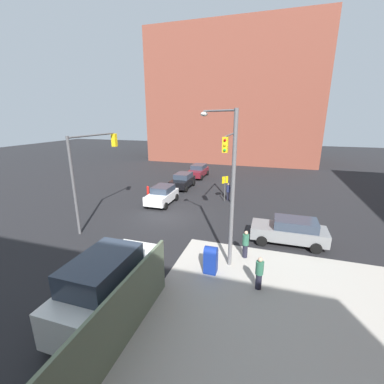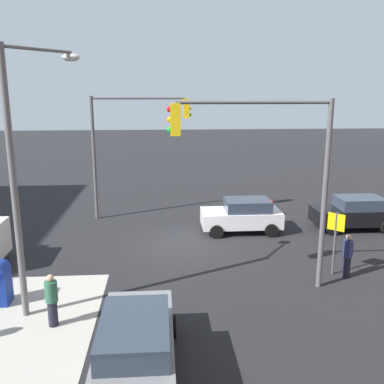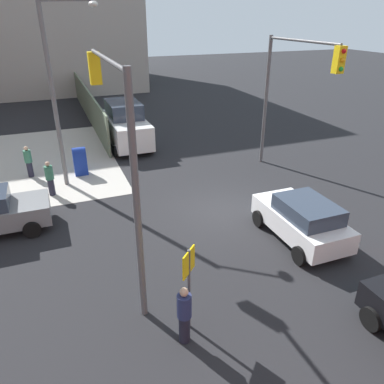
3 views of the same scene
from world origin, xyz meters
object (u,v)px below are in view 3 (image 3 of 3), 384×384
(hatchback_white, at_px, (302,219))
(pedestrian_crossing, at_px, (184,314))
(pedestrian_waiting, at_px, (28,161))
(van_white_delivery, at_px, (126,125))
(street_lamp_corner, at_px, (59,85))
(traffic_signal_nw_corner, at_px, (116,130))
(mailbox_blue, at_px, (80,160))
(pedestrian_walking_north, at_px, (50,178))
(traffic_signal_se_corner, at_px, (291,81))

(hatchback_white, xyz_separation_m, pedestrian_crossing, (-2.86, 5.51, 0.01))
(pedestrian_crossing, bearing_deg, pedestrian_waiting, 139.58)
(van_white_delivery, bearing_deg, street_lamp_corner, 143.80)
(traffic_signal_nw_corner, bearing_deg, street_lamp_corner, 7.72)
(mailbox_blue, distance_m, pedestrian_walking_north, 2.50)
(hatchback_white, relative_size, pedestrian_waiting, 2.39)
(van_white_delivery, bearing_deg, pedestrian_crossing, 172.80)
(hatchback_white, bearing_deg, pedestrian_walking_north, 49.00)
(traffic_signal_nw_corner, xyz_separation_m, hatchback_white, (-0.48, -6.21, -3.78))
(traffic_signal_se_corner, bearing_deg, van_white_delivery, 39.95)
(hatchback_white, distance_m, pedestrian_crossing, 6.21)
(traffic_signal_nw_corner, height_order, mailbox_blue, traffic_signal_nw_corner)
(traffic_signal_se_corner, relative_size, pedestrian_crossing, 3.94)
(traffic_signal_se_corner, xyz_separation_m, hatchback_white, (-5.45, 2.79, -3.77))
(mailbox_blue, xyz_separation_m, pedestrian_waiting, (0.60, 2.40, 0.06))
(hatchback_white, xyz_separation_m, van_white_delivery, (12.98, 3.51, 0.44))
(hatchback_white, distance_m, pedestrian_waiting, 13.33)
(traffic_signal_nw_corner, height_order, hatchback_white, traffic_signal_nw_corner)
(traffic_signal_nw_corner, relative_size, van_white_delivery, 1.20)
(hatchback_white, bearing_deg, pedestrian_waiting, 43.09)
(traffic_signal_nw_corner, bearing_deg, pedestrian_crossing, -168.16)
(pedestrian_crossing, bearing_deg, street_lamp_corner, 132.64)
(mailbox_blue, height_order, pedestrian_waiting, pedestrian_waiting)
(traffic_signal_se_corner, distance_m, pedestrian_crossing, 12.34)
(pedestrian_waiting, bearing_deg, traffic_signal_se_corner, -66.47)
(van_white_delivery, height_order, pedestrian_waiting, van_white_delivery)
(traffic_signal_se_corner, bearing_deg, pedestrian_walking_north, 81.31)
(traffic_signal_nw_corner, bearing_deg, pedestrian_walking_north, 16.72)
(traffic_signal_se_corner, xyz_separation_m, van_white_delivery, (7.52, 6.30, -3.34))
(van_white_delivery, bearing_deg, traffic_signal_nw_corner, 167.81)
(traffic_signal_se_corner, xyz_separation_m, street_lamp_corner, (2.46, 10.01, 0.09))
(pedestrian_crossing, distance_m, pedestrian_waiting, 13.10)
(street_lamp_corner, relative_size, van_white_delivery, 1.48)
(pedestrian_crossing, distance_m, pedestrian_walking_north, 10.36)
(pedestrian_waiting, relative_size, pedestrian_walking_north, 0.99)
(traffic_signal_nw_corner, distance_m, pedestrian_waiting, 10.42)
(hatchback_white, distance_m, van_white_delivery, 13.45)
(traffic_signal_nw_corner, xyz_separation_m, traffic_signal_se_corner, (4.98, -9.00, -0.01))
(traffic_signal_nw_corner, xyz_separation_m, pedestrian_waiting, (9.26, 2.90, -3.80))
(traffic_signal_nw_corner, height_order, street_lamp_corner, street_lamp_corner)
(mailbox_blue, distance_m, pedestrian_crossing, 12.06)
(mailbox_blue, xyz_separation_m, pedestrian_crossing, (-12.00, -1.20, 0.09))
(pedestrian_crossing, bearing_deg, traffic_signal_se_corner, 78.69)
(traffic_signal_se_corner, height_order, pedestrian_walking_north, traffic_signal_se_corner)
(mailbox_blue, height_order, pedestrian_walking_north, pedestrian_walking_north)
(street_lamp_corner, bearing_deg, pedestrian_walking_north, 127.97)
(street_lamp_corner, distance_m, pedestrian_crossing, 11.57)
(hatchback_white, height_order, pedestrian_crossing, pedestrian_crossing)
(pedestrian_crossing, bearing_deg, van_white_delivery, 116.43)
(mailbox_blue, bearing_deg, pedestrian_walking_north, 143.13)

